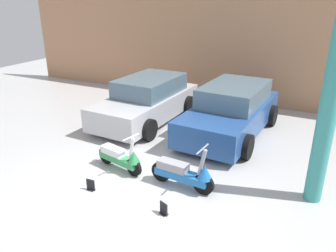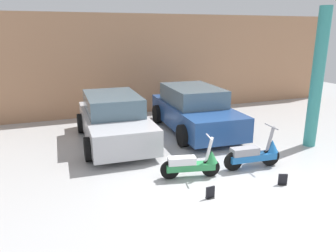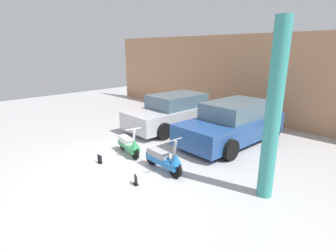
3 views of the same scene
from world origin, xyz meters
name	(u,v)px [view 3 (image 3 of 3)]	position (x,y,z in m)	size (l,w,h in m)	color
ground_plane	(126,168)	(0.00, 0.00, 0.00)	(28.00, 28.00, 0.00)	#B2B2B2
wall_back	(254,79)	(0.00, 7.30, 2.00)	(19.60, 0.12, 3.99)	tan
scooter_front_left	(129,144)	(-0.72, 0.67, 0.35)	(1.40, 0.60, 0.99)	black
scooter_front_right	(164,159)	(0.97, 0.62, 0.38)	(1.53, 0.55, 1.07)	black
car_rear_left	(174,112)	(-1.87, 3.95, 0.70)	(2.21, 4.35, 1.45)	#B7B7BC
car_rear_center	(233,123)	(0.96, 4.12, 0.72)	(2.32, 4.50, 1.50)	navy
placard_near_left_scooter	(100,160)	(-0.81, -0.37, 0.11)	(0.20, 0.13, 0.26)	black
placard_near_right_scooter	(136,181)	(1.00, -0.41, 0.11)	(0.20, 0.17, 0.26)	black
support_column_side	(273,113)	(3.53, 1.45, 2.00)	(0.35, 0.35, 3.99)	teal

